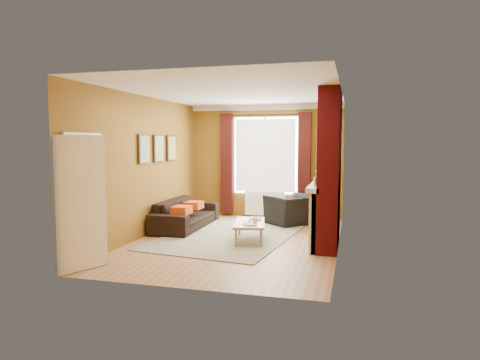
# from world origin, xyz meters

# --- Properties ---
(ground) EXTENTS (5.50, 5.50, 0.00)m
(ground) POSITION_xyz_m (0.00, 0.00, 0.00)
(ground) COLOR #946743
(ground) RESTS_ON ground
(room_walls) EXTENTS (3.82, 5.54, 2.83)m
(room_walls) POSITION_xyz_m (0.64, 0.28, 1.39)
(room_walls) COLOR brown
(room_walls) RESTS_ON ground
(striped_rug) EXTENTS (2.77, 3.55, 0.02)m
(striped_rug) POSITION_xyz_m (-0.27, 0.25, 0.01)
(striped_rug) COLOR #335C8D
(striped_rug) RESTS_ON ground
(sofa) EXTENTS (0.85, 2.16, 0.63)m
(sofa) POSITION_xyz_m (-1.42, 0.94, 0.31)
(sofa) COLOR black
(sofa) RESTS_ON ground
(armchair) EXTENTS (1.35, 1.36, 0.67)m
(armchair) POSITION_xyz_m (0.79, 1.92, 0.33)
(armchair) COLOR black
(armchair) RESTS_ON ground
(coffee_table) EXTENTS (0.77, 1.21, 0.37)m
(coffee_table) POSITION_xyz_m (0.24, 0.04, 0.33)
(coffee_table) COLOR tan
(coffee_table) RESTS_ON ground
(wicker_stool) EXTENTS (0.43, 0.43, 0.41)m
(wicker_stool) POSITION_xyz_m (0.68, 1.97, 0.20)
(wicker_stool) COLOR #9B7043
(wicker_stool) RESTS_ON ground
(floor_lamp) EXTENTS (0.25, 0.25, 1.53)m
(floor_lamp) POSITION_xyz_m (1.52, 2.36, 1.21)
(floor_lamp) COLOR black
(floor_lamp) RESTS_ON ground
(book_a) EXTENTS (0.31, 0.33, 0.02)m
(book_a) POSITION_xyz_m (0.23, -0.32, 0.39)
(book_a) COLOR #999999
(book_a) RESTS_ON coffee_table
(book_b) EXTENTS (0.29, 0.35, 0.02)m
(book_b) POSITION_xyz_m (0.18, 0.33, 0.39)
(book_b) COLOR #999999
(book_b) RESTS_ON coffee_table
(mug) EXTENTS (0.14, 0.14, 0.10)m
(mug) POSITION_xyz_m (0.38, -0.09, 0.42)
(mug) COLOR #999999
(mug) RESTS_ON coffee_table
(tv_remote) EXTENTS (0.10, 0.16, 0.02)m
(tv_remote) POSITION_xyz_m (0.24, 0.02, 0.38)
(tv_remote) COLOR #272729
(tv_remote) RESTS_ON coffee_table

